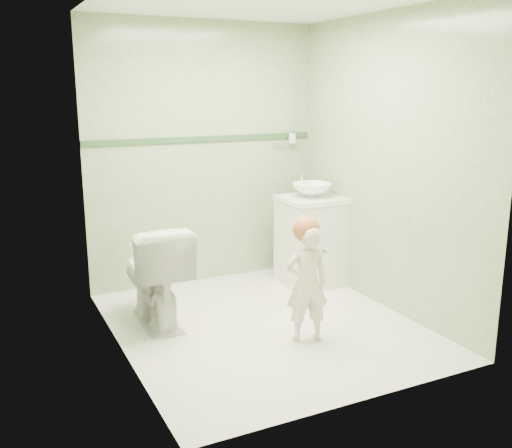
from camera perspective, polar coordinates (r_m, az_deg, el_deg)
ground at (r=4.55m, az=0.84°, el=-9.99°), size 2.50×2.50×0.00m
room_shell at (r=4.23m, az=0.90°, el=5.13°), size 2.50×2.54×2.40m
trim_stripe at (r=5.33m, az=-5.21°, el=8.41°), size 2.20×0.02×0.05m
vanity at (r=5.39m, az=5.46°, el=-1.81°), size 0.52×0.50×0.80m
counter at (r=5.30m, az=5.55°, el=2.47°), size 0.54×0.52×0.04m
basin at (r=5.28m, az=5.57°, el=3.37°), size 0.37×0.37×0.13m
faucet at (r=5.43m, az=4.57°, el=4.51°), size 0.03×0.13×0.18m
cup_holder at (r=5.67m, az=3.56°, el=8.53°), size 0.26×0.07×0.21m
toilet at (r=4.53m, az=-10.02°, el=-4.88°), size 0.46×0.80×0.81m
toddler at (r=4.17m, az=5.07°, el=-5.93°), size 0.35×0.28×0.86m
hair_cap at (r=4.07m, az=5.00°, el=-0.54°), size 0.19×0.19×0.19m
teal_toothbrush at (r=3.99m, az=6.70°, el=-2.66°), size 0.11×0.14×0.08m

